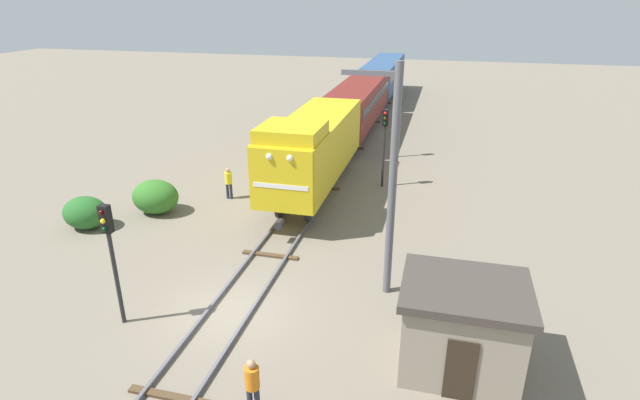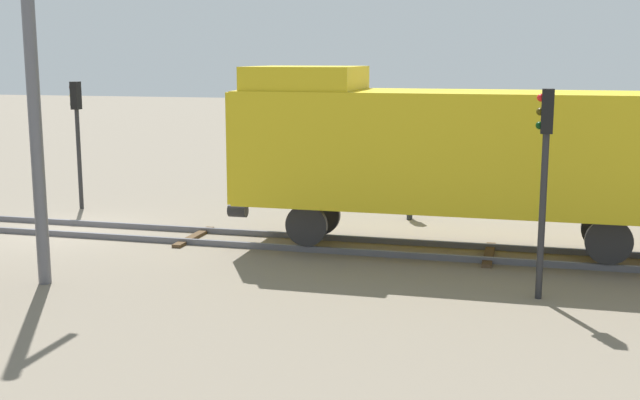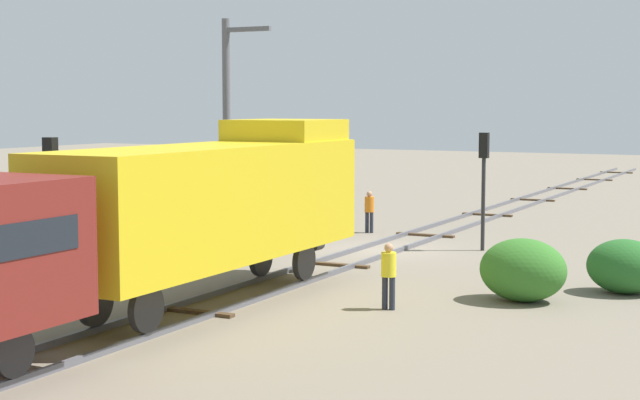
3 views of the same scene
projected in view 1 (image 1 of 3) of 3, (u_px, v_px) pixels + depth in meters
name	position (u px, v px, depth m)	size (l,w,h in m)	color
ground_plane	(231.00, 312.00, 17.06)	(145.53, 145.53, 0.00)	#756B5B
railway_track	(231.00, 310.00, 17.03)	(2.40, 97.02, 0.16)	#595960
locomotive	(313.00, 146.00, 25.82)	(2.90, 11.60, 4.60)	gold
passenger_car_leading	(358.00, 101.00, 37.85)	(2.84, 14.00, 3.66)	maroon
passenger_car_trailing	(384.00, 73.00, 50.92)	(2.84, 14.00, 3.66)	#2D4C7A
traffic_signal_near	(110.00, 244.00, 15.42)	(0.32, 0.34, 4.20)	#262628
traffic_signal_mid	(385.00, 134.00, 27.03)	(0.32, 0.34, 4.37)	#262628
traffic_signal_far	(399.00, 117.00, 32.22)	(0.32, 0.34, 3.83)	#262628
worker_near_track	(252.00, 383.00, 12.57)	(0.38, 0.38, 1.70)	#262B38
worker_by_signal	(229.00, 181.00, 26.12)	(0.38, 0.38, 1.70)	#262B38
catenary_mast	(391.00, 179.00, 16.61)	(1.94, 0.28, 8.20)	#595960
relay_hut	(462.00, 327.00, 14.04)	(3.50, 2.90, 2.74)	gray
bush_near	(85.00, 213.00, 22.92)	(2.07, 1.70, 1.51)	#266126
bush_mid	(155.00, 197.00, 24.49)	(2.31, 1.89, 1.68)	#326E26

